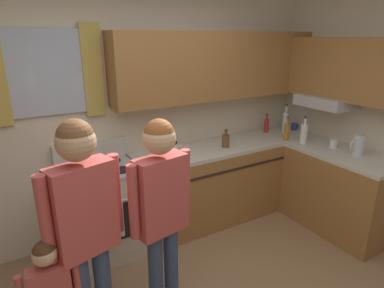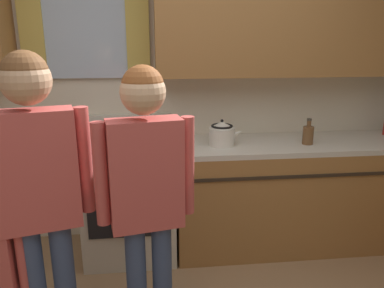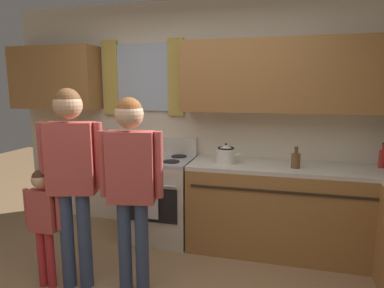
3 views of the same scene
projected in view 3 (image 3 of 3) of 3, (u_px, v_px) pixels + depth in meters
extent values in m
cube|color=beige|center=(204.00, 120.00, 3.77)|extent=(4.60, 0.10, 2.60)
cube|color=silver|center=(143.00, 78.00, 3.80)|extent=(0.62, 0.03, 0.75)
cube|color=gold|center=(111.00, 78.00, 3.89)|extent=(0.18, 0.04, 0.85)
cube|color=gold|center=(176.00, 77.00, 3.69)|extent=(0.18, 0.04, 0.85)
cube|color=#9E6B38|center=(55.00, 78.00, 3.93)|extent=(1.06, 0.32, 0.72)
cube|color=#9E6B38|center=(306.00, 76.00, 3.23)|extent=(2.48, 0.32, 0.72)
cube|color=#9E6B38|center=(306.00, 213.00, 3.29)|extent=(2.34, 0.62, 0.86)
cube|color=beige|center=(309.00, 169.00, 3.22)|extent=(2.34, 0.62, 0.04)
cube|color=#2D2319|center=(311.00, 194.00, 2.95)|extent=(2.22, 0.01, 0.02)
cube|color=beige|center=(161.00, 200.00, 3.67)|extent=(0.70, 0.62, 0.86)
cube|color=black|center=(150.00, 205.00, 3.37)|extent=(0.58, 0.01, 0.36)
cylinder|color=#ADADB2|center=(149.00, 185.00, 3.31)|extent=(0.58, 0.02, 0.02)
cube|color=#ADADB2|center=(160.00, 160.00, 3.60)|extent=(0.70, 0.62, 0.04)
cube|color=beige|center=(168.00, 145.00, 3.84)|extent=(0.70, 0.08, 0.20)
cylinder|color=black|center=(140.00, 160.00, 3.51)|extent=(0.17, 0.17, 0.01)
cylinder|color=black|center=(171.00, 162.00, 3.42)|extent=(0.17, 0.17, 0.01)
cylinder|color=black|center=(150.00, 155.00, 3.77)|extent=(0.17, 0.17, 0.01)
cylinder|color=black|center=(179.00, 156.00, 3.68)|extent=(0.17, 0.17, 0.01)
cube|color=silver|center=(149.00, 202.00, 3.33)|extent=(0.20, 0.02, 0.34)
cylinder|color=brown|center=(296.00, 161.00, 3.16)|extent=(0.08, 0.08, 0.14)
cylinder|color=brown|center=(296.00, 151.00, 3.14)|extent=(0.03, 0.03, 0.05)
cylinder|color=#3F382D|center=(296.00, 148.00, 3.14)|extent=(0.04, 0.04, 0.02)
cylinder|color=red|center=(382.00, 159.00, 3.16)|extent=(0.06, 0.06, 0.17)
cylinder|color=red|center=(383.00, 147.00, 3.14)|extent=(0.02, 0.02, 0.06)
cylinder|color=#3F382D|center=(384.00, 143.00, 3.14)|extent=(0.03, 0.03, 0.02)
cylinder|color=silver|center=(226.00, 156.00, 3.36)|extent=(0.20, 0.20, 0.14)
cone|color=silver|center=(226.00, 147.00, 3.35)|extent=(0.18, 0.18, 0.05)
sphere|color=black|center=(226.00, 144.00, 3.34)|extent=(0.02, 0.02, 0.02)
cone|color=silver|center=(239.00, 154.00, 3.33)|extent=(0.09, 0.04, 0.07)
torus|color=black|center=(226.00, 148.00, 3.35)|extent=(0.17, 0.17, 0.02)
cylinder|color=#38476B|center=(85.00, 240.00, 2.74)|extent=(0.11, 0.11, 0.82)
cylinder|color=#38476B|center=(67.00, 240.00, 2.74)|extent=(0.11, 0.11, 0.82)
cube|color=#BF4C47|center=(71.00, 158.00, 2.63)|extent=(0.40, 0.25, 0.58)
cylinder|color=#BF4C47|center=(99.00, 155.00, 2.62)|extent=(0.07, 0.07, 0.53)
cylinder|color=#BF4C47|center=(43.00, 156.00, 2.62)|extent=(0.07, 0.07, 0.53)
sphere|color=tan|center=(68.00, 105.00, 2.56)|extent=(0.22, 0.22, 0.22)
sphere|color=brown|center=(67.00, 101.00, 2.55)|extent=(0.21, 0.21, 0.21)
cylinder|color=#38476B|center=(142.00, 249.00, 2.63)|extent=(0.11, 0.11, 0.78)
cylinder|color=#38476B|center=(125.00, 249.00, 2.64)|extent=(0.11, 0.11, 0.78)
cube|color=#BF4C47|center=(131.00, 167.00, 2.52)|extent=(0.38, 0.22, 0.55)
cylinder|color=#BF4C47|center=(159.00, 165.00, 2.50)|extent=(0.07, 0.07, 0.51)
cylinder|color=#BF4C47|center=(103.00, 164.00, 2.53)|extent=(0.07, 0.07, 0.51)
sphere|color=#DBAD84|center=(129.00, 114.00, 2.45)|extent=(0.22, 0.22, 0.22)
sphere|color=brown|center=(129.00, 111.00, 2.45)|extent=(0.20, 0.20, 0.20)
cylinder|color=red|center=(51.00, 259.00, 2.75)|extent=(0.07, 0.07, 0.49)
cylinder|color=red|center=(42.00, 258.00, 2.77)|extent=(0.07, 0.07, 0.49)
cube|color=#BF4C47|center=(43.00, 211.00, 2.69)|extent=(0.23, 0.10, 0.35)
cylinder|color=#BF4C47|center=(58.00, 211.00, 2.66)|extent=(0.04, 0.04, 0.32)
cylinder|color=#BF4C47|center=(27.00, 208.00, 2.73)|extent=(0.04, 0.04, 0.32)
sphere|color=#DBAD84|center=(40.00, 180.00, 2.65)|extent=(0.14, 0.14, 0.14)
sphere|color=#4C2D19|center=(40.00, 178.00, 2.65)|extent=(0.12, 0.12, 0.12)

